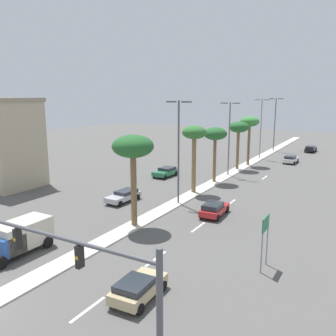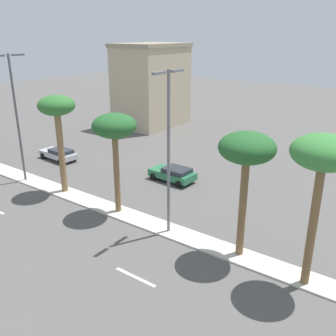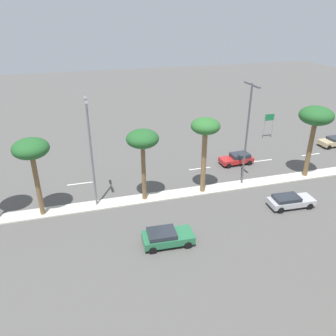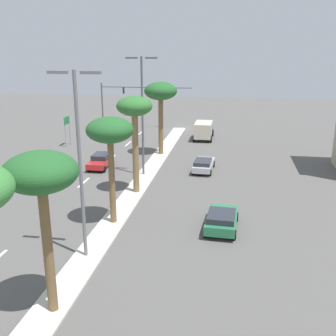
% 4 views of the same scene
% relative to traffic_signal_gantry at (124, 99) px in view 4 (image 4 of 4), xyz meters
% --- Properties ---
extents(ground_plane, '(160.00, 160.00, 0.00)m').
position_rel_traffic_signal_gantry_xyz_m(ground_plane, '(-8.73, 37.58, -4.33)').
color(ground_plane, '#565451').
extents(lane_stripe_rear, '(0.20, 2.80, 0.01)m').
position_rel_traffic_signal_gantry_xyz_m(lane_stripe_rear, '(-3.49, 4.05, -4.33)').
color(lane_stripe_rear, silver).
rests_on(lane_stripe_rear, ground).
extents(lane_stripe_trailing, '(0.20, 2.80, 0.01)m').
position_rel_traffic_signal_gantry_xyz_m(lane_stripe_trailing, '(-3.49, 11.26, -4.33)').
color(lane_stripe_trailing, silver).
rests_on(lane_stripe_trailing, ground).
extents(lane_stripe_mid, '(0.20, 2.80, 0.01)m').
position_rel_traffic_signal_gantry_xyz_m(lane_stripe_mid, '(-3.49, 18.56, -4.33)').
color(lane_stripe_mid, silver).
rests_on(lane_stripe_mid, ground).
extents(lane_stripe_far, '(0.20, 2.80, 0.01)m').
position_rel_traffic_signal_gantry_xyz_m(lane_stripe_far, '(-3.49, 27.17, -4.33)').
color(lane_stripe_far, silver).
rests_on(lane_stripe_far, ground).
extents(traffic_signal_gantry, '(14.38, 0.53, 6.79)m').
position_rel_traffic_signal_gantry_xyz_m(traffic_signal_gantry, '(0.00, 0.00, 0.00)').
color(traffic_signal_gantry, '#515459').
rests_on(traffic_signal_gantry, ground).
extents(directional_road_sign, '(0.10, 1.54, 3.75)m').
position_rel_traffic_signal_gantry_xyz_m(directional_road_sign, '(3.71, 13.63, -1.61)').
color(directional_road_sign, gray).
rests_on(directional_road_sign, ground).
extents(palm_tree_center, '(3.68, 3.68, 8.22)m').
position_rel_traffic_signal_gantry_xyz_m(palm_tree_center, '(-8.70, 16.02, 2.74)').
color(palm_tree_center, brown).
rests_on(palm_tree_center, median_curb).
extents(palm_tree_left, '(2.92, 2.92, 8.09)m').
position_rel_traffic_signal_gantry_xyz_m(palm_tree_left, '(-8.93, 28.96, 2.62)').
color(palm_tree_left, olive).
rests_on(palm_tree_left, median_curb).
extents(palm_tree_right, '(3.14, 3.14, 7.43)m').
position_rel_traffic_signal_gantry_xyz_m(palm_tree_right, '(-8.82, 35.26, 2.14)').
color(palm_tree_right, brown).
rests_on(palm_tree_right, median_curb).
extents(palm_tree_front, '(3.21, 3.21, 7.61)m').
position_rel_traffic_signal_gantry_xyz_m(palm_tree_front, '(-8.92, 45.21, 2.28)').
color(palm_tree_front, brown).
rests_on(palm_tree_front, median_curb).
extents(street_lamp_outboard, '(2.90, 0.24, 11.07)m').
position_rel_traffic_signal_gantry_xyz_m(street_lamp_outboard, '(-8.44, 24.05, 2.19)').
color(street_lamp_outboard, '#515459').
rests_on(street_lamp_outboard, median_curb).
extents(street_lamp_mid, '(2.90, 0.24, 10.66)m').
position_rel_traffic_signal_gantry_xyz_m(street_lamp_mid, '(-8.60, 40.10, 1.98)').
color(street_lamp_mid, slate).
rests_on(street_lamp_mid, median_curb).
extents(sedan_green_far, '(2.28, 4.31, 1.33)m').
position_rel_traffic_signal_gantry_xyz_m(sedan_green_far, '(-16.36, 35.01, -3.60)').
color(sedan_green_far, '#287047').
rests_on(sedan_green_far, ground).
extents(sedan_tan_rear, '(2.14, 3.91, 1.30)m').
position_rel_traffic_signal_gantry_xyz_m(sedan_tan_rear, '(-1.67, 6.29, -3.62)').
color(sedan_tan_rear, tan).
rests_on(sedan_tan_rear, ground).
extents(sedan_red_right, '(2.04, 4.20, 1.37)m').
position_rel_traffic_signal_gantry_xyz_m(sedan_red_right, '(-3.45, 22.19, -3.60)').
color(sedan_red_right, red).
rests_on(sedan_red_right, ground).
extents(sedan_silver_front, '(2.10, 4.56, 1.24)m').
position_rel_traffic_signal_gantry_xyz_m(sedan_silver_front, '(-14.10, 21.72, -3.64)').
color(sedan_silver_front, '#B2B2B7').
rests_on(sedan_silver_front, ground).
extents(box_truck, '(2.49, 5.25, 2.39)m').
position_rel_traffic_signal_gantry_xyz_m(box_truck, '(-12.95, 7.03, -3.01)').
color(box_truck, '#234C99').
rests_on(box_truck, ground).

